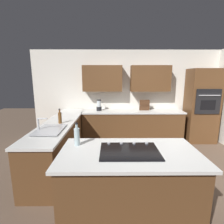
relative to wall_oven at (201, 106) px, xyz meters
name	(u,v)px	position (x,y,z in m)	size (l,w,h in m)	color
ground_plane	(147,172)	(1.85, 1.72, -1.03)	(14.00, 14.00, 0.00)	brown
wall_back	(133,91)	(1.92, -0.33, 0.39)	(6.00, 0.44, 2.60)	white
lower_cabinets_back	(132,127)	(1.95, 0.00, -0.60)	(2.80, 0.60, 0.86)	brown
countertop_back	(132,111)	(1.95, 0.00, -0.15)	(2.84, 0.64, 0.04)	silver
lower_cabinets_side	(61,142)	(3.67, 1.17, -0.60)	(0.60, 2.90, 0.86)	brown
countertop_side	(60,122)	(3.67, 1.17, -0.15)	(0.64, 2.94, 0.04)	silver
island_base	(129,184)	(2.33, 2.72, -0.60)	(1.74, 0.91, 0.86)	brown
island_top	(129,153)	(2.33, 2.72, -0.15)	(1.82, 0.99, 0.04)	silver
wall_oven	(201,106)	(0.00, 0.00, 0.00)	(0.80, 0.66, 2.06)	brown
sink_unit	(49,129)	(3.68, 1.81, -0.12)	(0.46, 0.70, 0.23)	#515456
cooktop	(129,151)	(2.33, 2.71, -0.13)	(0.76, 0.56, 0.03)	black
blender	(99,106)	(2.90, -0.03, 0.00)	(0.15, 0.15, 0.31)	black
spice_rack	(144,105)	(1.60, -0.08, 0.01)	(0.28, 0.11, 0.30)	#472B19
dish_soap_bottle	(60,117)	(3.62, 1.33, -0.01)	(0.07, 0.07, 0.31)	brown
oil_bottle	(77,136)	(3.04, 2.50, 0.00)	(0.08, 0.08, 0.33)	silver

